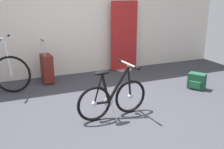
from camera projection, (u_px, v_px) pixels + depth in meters
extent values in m
plane|color=#38383F|center=(125.00, 120.00, 3.59)|extent=(6.81, 6.81, 0.00)
cube|color=silver|center=(74.00, 2.00, 5.28)|extent=(6.81, 0.10, 2.96)
cylinder|color=#B7B7BC|center=(124.00, 69.00, 5.92)|extent=(0.36, 0.36, 0.02)
cube|color=#A51E1E|center=(124.00, 36.00, 5.70)|extent=(0.60, 0.02, 1.47)
torus|color=black|center=(130.00, 96.00, 3.76)|extent=(0.49, 0.08, 0.49)
cylinder|color=#B7B7BC|center=(130.00, 96.00, 3.76)|extent=(0.06, 0.06, 0.06)
torus|color=black|center=(94.00, 104.00, 3.50)|extent=(0.49, 0.08, 0.49)
cylinder|color=#B7B7BC|center=(94.00, 104.00, 3.50)|extent=(0.06, 0.06, 0.06)
cylinder|color=black|center=(101.00, 103.00, 3.55)|extent=(0.22, 0.06, 0.05)
cylinder|color=black|center=(118.00, 84.00, 3.60)|extent=(0.34, 0.07, 0.48)
cylinder|color=black|center=(105.00, 88.00, 3.52)|extent=(0.13, 0.05, 0.41)
cylinder|color=black|center=(101.00, 103.00, 3.55)|extent=(0.22, 0.04, 0.04)
cylinder|color=black|center=(129.00, 82.00, 3.68)|extent=(0.08, 0.04, 0.44)
cylinder|color=black|center=(98.00, 89.00, 3.47)|extent=(0.15, 0.03, 0.40)
ellipsoid|color=black|center=(102.00, 73.00, 3.44)|extent=(0.23, 0.11, 0.05)
cylinder|color=#B7B7BC|center=(128.00, 65.00, 3.60)|extent=(0.03, 0.03, 0.04)
cylinder|color=#B7B7BC|center=(128.00, 64.00, 3.59)|extent=(0.07, 0.44, 0.03)
cylinder|color=black|center=(137.00, 68.00, 3.41)|extent=(0.04, 0.09, 0.04)
cylinder|color=black|center=(120.00, 61.00, 3.78)|extent=(0.04, 0.09, 0.04)
cylinder|color=#B7B7BC|center=(109.00, 102.00, 3.60)|extent=(0.14, 0.03, 0.14)
cylinder|color=#B7B7BC|center=(114.00, 112.00, 3.58)|extent=(0.03, 0.19, 0.23)
torus|color=black|center=(12.00, 74.00, 4.49)|extent=(0.62, 0.26, 0.65)
cylinder|color=#B7B7BC|center=(12.00, 74.00, 4.49)|extent=(0.07, 0.07, 0.06)
cylinder|color=silver|center=(8.00, 58.00, 4.40)|extent=(0.09, 0.06, 0.59)
cylinder|color=#B7B7BC|center=(4.00, 39.00, 4.31)|extent=(0.03, 0.03, 0.04)
cylinder|color=#B7B7BC|center=(4.00, 38.00, 4.30)|extent=(0.17, 0.42, 0.03)
cylinder|color=black|center=(8.00, 36.00, 4.51)|extent=(0.06, 0.10, 0.04)
cube|color=maroon|center=(47.00, 68.00, 5.02)|extent=(0.20, 0.37, 0.52)
cylinder|color=#B7B7BC|center=(44.00, 49.00, 4.78)|extent=(0.02, 0.02, 0.28)
cylinder|color=#B7B7BC|center=(42.00, 47.00, 4.98)|extent=(0.02, 0.02, 0.28)
cylinder|color=maroon|center=(42.00, 40.00, 4.84)|extent=(0.03, 0.23, 0.02)
cylinder|color=black|center=(52.00, 83.00, 5.01)|extent=(0.04, 0.02, 0.04)
cylinder|color=black|center=(49.00, 79.00, 5.23)|extent=(0.04, 0.02, 0.04)
cube|color=#19472D|center=(197.00, 81.00, 4.73)|extent=(0.31, 0.34, 0.28)
cube|color=#1F5939|center=(195.00, 85.00, 4.65)|extent=(0.14, 0.18, 0.12)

